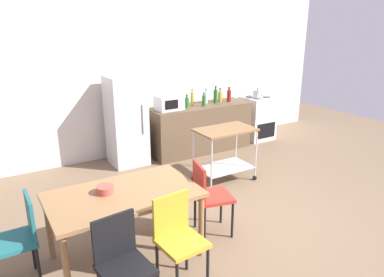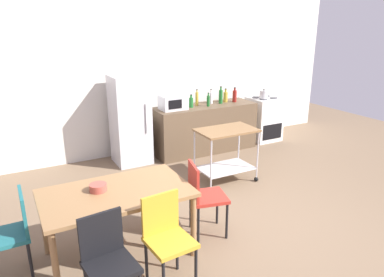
{
  "view_description": "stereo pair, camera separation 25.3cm",
  "coord_description": "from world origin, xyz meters",
  "views": [
    {
      "loc": [
        -2.69,
        -3.01,
        2.4
      ],
      "look_at": [
        -0.13,
        1.2,
        0.8
      ],
      "focal_mm": 33.67,
      "sensor_mm": 36.0,
      "label": 1
    },
    {
      "loc": [
        -2.47,
        -3.14,
        2.4
      ],
      "look_at": [
        -0.13,
        1.2,
        0.8
      ],
      "focal_mm": 33.67,
      "sensor_mm": 36.0,
      "label": 2
    }
  ],
  "objects": [
    {
      "name": "back_wall",
      "position": [
        0.0,
        3.2,
        1.45
      ],
      "size": [
        8.4,
        0.12,
        2.9
      ],
      "primitive_type": "cube",
      "color": "silver",
      "rests_on": "ground_plane"
    },
    {
      "name": "bottle_wine",
      "position": [
        1.25,
        2.61,
        1.04
      ],
      "size": [
        0.08,
        0.08,
        0.33
      ],
      "color": "#1E6628",
      "rests_on": "kitchen_counter"
    },
    {
      "name": "chair_mustard",
      "position": [
        -1.3,
        -0.48,
        0.52
      ],
      "size": [
        0.43,
        0.43,
        0.89
      ],
      "rotation": [
        0.0,
        0.0,
        0.08
      ],
      "color": "gold",
      "rests_on": "ground_plane"
    },
    {
      "name": "ground_plane",
      "position": [
        0.0,
        0.0,
        0.0
      ],
      "size": [
        12.0,
        12.0,
        0.0
      ],
      "primitive_type": "plane",
      "color": "brown"
    },
    {
      "name": "microwave",
      "position": [
        0.23,
        2.59,
        1.03
      ],
      "size": [
        0.46,
        0.35,
        0.26
      ],
      "color": "silver",
      "rests_on": "kitchen_counter"
    },
    {
      "name": "bottle_soy_sauce",
      "position": [
        1.57,
        2.6,
        1.02
      ],
      "size": [
        0.08,
        0.08,
        0.29
      ],
      "color": "maroon",
      "rests_on": "kitchen_counter"
    },
    {
      "name": "chair_black",
      "position": [
        -1.88,
        -0.56,
        0.52
      ],
      "size": [
        0.44,
        0.44,
        0.89
      ],
      "rotation": [
        0.0,
        0.0,
        0.11
      ],
      "color": "black",
      "rests_on": "ground_plane"
    },
    {
      "name": "bottle_vinegar",
      "position": [
        0.76,
        2.67,
        1.03
      ],
      "size": [
        0.06,
        0.06,
        0.31
      ],
      "color": "gold",
      "rests_on": "kitchen_counter"
    },
    {
      "name": "fruit_bowl",
      "position": [
        -1.73,
        0.26,
        0.79
      ],
      "size": [
        0.18,
        0.18,
        0.08
      ],
      "primitive_type": "cylinder",
      "color": "#B24C3F",
      "rests_on": "dining_table"
    },
    {
      "name": "bottle_sesame_oil",
      "position": [
        1.4,
        2.67,
        1.01
      ],
      "size": [
        0.08,
        0.08,
        0.26
      ],
      "color": "gold",
      "rests_on": "kitchen_counter"
    },
    {
      "name": "chair_red",
      "position": [
        -0.59,
        0.09,
        0.52
      ],
      "size": [
        0.48,
        0.48,
        0.89
      ],
      "rotation": [
        0.0,
        0.0,
        1.34
      ],
      "color": "#B72D23",
      "rests_on": "ground_plane"
    },
    {
      "name": "dining_table",
      "position": [
        -1.58,
        0.16,
        0.67
      ],
      "size": [
        1.5,
        0.9,
        0.75
      ],
      "color": "olive",
      "rests_on": "ground_plane"
    },
    {
      "name": "bottle_hot_sauce",
      "position": [
        1.08,
        2.68,
        1.02
      ],
      "size": [
        0.06,
        0.06,
        0.28
      ],
      "color": "silver",
      "rests_on": "kitchen_counter"
    },
    {
      "name": "kitchen_counter",
      "position": [
        0.9,
        2.6,
        0.45
      ],
      "size": [
        2.0,
        0.64,
        0.9
      ],
      "primitive_type": "cube",
      "color": "brown",
      "rests_on": "ground_plane"
    },
    {
      "name": "stove_oven",
      "position": [
        2.35,
        2.62,
        0.45
      ],
      "size": [
        0.6,
        0.61,
        0.92
      ],
      "color": "white",
      "rests_on": "ground_plane"
    },
    {
      "name": "chair_teal",
      "position": [
        -2.56,
        0.28,
        0.52
      ],
      "size": [
        0.4,
        0.4,
        0.89
      ],
      "rotation": [
        0.0,
        0.0,
        -1.57
      ],
      "color": "#1E666B",
      "rests_on": "ground_plane"
    },
    {
      "name": "kettle",
      "position": [
        2.23,
        2.52,
        1.0
      ],
      "size": [
        0.24,
        0.17,
        0.19
      ],
      "color": "silver",
      "rests_on": "stove_oven"
    },
    {
      "name": "kitchen_cart",
      "position": [
        0.47,
        1.21,
        0.57
      ],
      "size": [
        0.91,
        0.57,
        0.85
      ],
      "color": "brown",
      "rests_on": "ground_plane"
    },
    {
      "name": "bottle_sparkling_water",
      "position": [
        0.92,
        2.51,
        1.01
      ],
      "size": [
        0.06,
        0.06,
        0.26
      ],
      "color": "#1E6628",
      "rests_on": "kitchen_counter"
    },
    {
      "name": "refrigerator",
      "position": [
        -0.55,
        2.7,
        0.78
      ],
      "size": [
        0.6,
        0.63,
        1.55
      ],
      "color": "silver",
      "rests_on": "ground_plane"
    },
    {
      "name": "bottle_soda",
      "position": [
        0.59,
        2.58,
        1.0
      ],
      "size": [
        0.08,
        0.08,
        0.24
      ],
      "color": "#1E6628",
      "rests_on": "kitchen_counter"
    }
  ]
}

